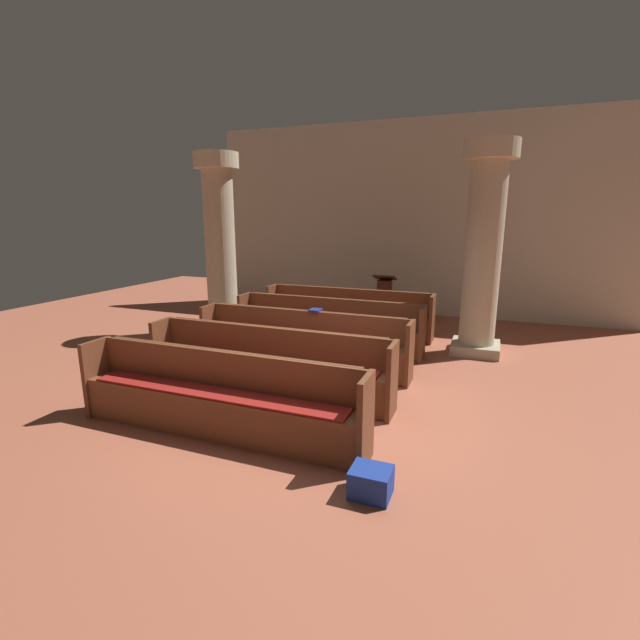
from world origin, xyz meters
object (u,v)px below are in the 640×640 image
Objects in this scene: pew_row_4 at (216,392)px; lectern at (384,302)px; pew_row_1 at (327,323)px; pew_row_2 at (302,339)px; pillar_far_side at (220,242)px; hymn_book at (315,310)px; kneeler_box_blue at (371,482)px; pillar_aisle_side at (483,247)px; pew_row_3 at (267,361)px; pew_row_0 at (347,310)px.

lectern is at bearing 85.69° from pew_row_4.
pew_row_1 is 2.49m from lectern.
lectern is at bearing 82.96° from pew_row_2.
pillar_far_side is (-2.44, 3.86, 1.34)m from pew_row_4.
hymn_book is 3.50m from kneeler_box_blue.
pew_row_2 is 3.41m from pillar_aisle_side.
hymn_book is at bearing 83.55° from pew_row_3.
lectern is at bearing 102.50° from kneeler_box_blue.
kneeler_box_blue is at bearing -56.14° from pew_row_2.
pillar_far_side is 10.13× the size of kneeler_box_blue.
pew_row_1 is 9.79× the size of kneeler_box_blue.
pillar_far_side reaches higher than pew_row_4.
pillar_far_side is 6.33m from kneeler_box_blue.
pew_row_2 is at bearing 90.00° from pew_row_4.
pew_row_1 reaches higher than kneeler_box_blue.
pillar_far_side is at bearing 131.93° from pew_row_3.
pillar_far_side is 3.07m from hymn_book.
kneeler_box_blue is (1.85, -0.47, -0.37)m from pew_row_4.
pillar_aisle_side is 2.99m from lectern.
pew_row_3 is 1.15m from pew_row_4.
pillar_aisle_side reaches higher than lectern.
lectern reaches higher than kneeler_box_blue.
lectern is at bearing 85.09° from hymn_book.
pillar_aisle_side reaches higher than pew_row_3.
pillar_far_side reaches higher than lectern.
kneeler_box_blue is at bearing -60.08° from hymn_book.
hymn_book is 0.59× the size of kneeler_box_blue.
pew_row_2 is 1.15m from pew_row_3.
pillar_far_side is at bearing 122.27° from pew_row_4.
pillar_aisle_side is (2.49, -0.39, 1.34)m from pew_row_0.
pew_row_3 is at bearing -129.22° from pillar_aisle_side.
pew_row_4 is 5.06m from pillar_aisle_side.
kneeler_box_blue is at bearing -69.88° from pew_row_0.
pew_row_2 is 9.79× the size of kneeler_box_blue.
pew_row_0 is 2.30m from pew_row_2.
pew_row_1 is 1.00× the size of pew_row_2.
pillar_far_side is at bearing 134.76° from kneeler_box_blue.
hymn_book is (0.15, 2.49, 0.43)m from pew_row_4.
lectern is 6.52m from kneeler_box_blue.
pillar_far_side is at bearing 152.09° from hymn_book.
hymn_book reaches higher than pew_row_3.
pew_row_1 is at bearing -100.29° from lectern.
pew_row_3 reaches higher than kneeler_box_blue.
pillar_aisle_side reaches higher than kneeler_box_blue.
pew_row_2 is at bearing -142.62° from pillar_aisle_side.
pew_row_0 and pew_row_2 have the same top height.
kneeler_box_blue is at bearing -64.65° from pew_row_1.
pew_row_0 is at bearing 90.00° from pew_row_1.
pillar_aisle_side is at bearing 3.88° from pillar_far_side.
pillar_aisle_side is 5.01m from kneeler_box_blue.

